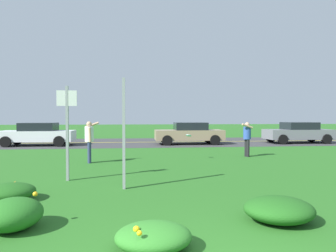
{
  "coord_description": "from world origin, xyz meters",
  "views": [
    {
      "loc": [
        -0.84,
        -2.72,
        1.83
      ],
      "look_at": [
        0.45,
        9.02,
        1.47
      ],
      "focal_mm": 32.43,
      "sensor_mm": 36.0,
      "label": 1
    }
  ],
  "objects_px": {
    "person_thrower_white_shirt": "(89,138)",
    "car_white_center_right": "(38,134)",
    "person_catcher_blue_shirt": "(247,136)",
    "car_tan_center_left": "(189,133)",
    "frisbee_pale_blue": "(189,136)",
    "sign_post_by_roadside": "(124,134)",
    "sign_post_near_path": "(67,124)",
    "car_gray_leftmost": "(298,132)"
  },
  "relations": [
    {
      "from": "person_thrower_white_shirt",
      "to": "car_tan_center_left",
      "type": "bearing_deg",
      "value": 54.91
    },
    {
      "from": "frisbee_pale_blue",
      "to": "car_white_center_right",
      "type": "distance_m",
      "value": 11.08
    },
    {
      "from": "person_thrower_white_shirt",
      "to": "car_tan_center_left",
      "type": "relative_size",
      "value": 0.37
    },
    {
      "from": "frisbee_pale_blue",
      "to": "sign_post_near_path",
      "type": "bearing_deg",
      "value": -137.75
    },
    {
      "from": "car_gray_leftmost",
      "to": "car_white_center_right",
      "type": "relative_size",
      "value": 1.0
    },
    {
      "from": "car_tan_center_left",
      "to": "frisbee_pale_blue",
      "type": "bearing_deg",
      "value": -100.48
    },
    {
      "from": "sign_post_by_roadside",
      "to": "person_catcher_blue_shirt",
      "type": "distance_m",
      "value": 7.84
    },
    {
      "from": "sign_post_by_roadside",
      "to": "car_white_center_right",
      "type": "distance_m",
      "value": 13.56
    },
    {
      "from": "sign_post_near_path",
      "to": "sign_post_by_roadside",
      "type": "relative_size",
      "value": 0.96
    },
    {
      "from": "person_thrower_white_shirt",
      "to": "frisbee_pale_blue",
      "type": "relative_size",
      "value": 6.52
    },
    {
      "from": "sign_post_by_roadside",
      "to": "person_thrower_white_shirt",
      "type": "xyz_separation_m",
      "value": [
        -1.51,
        4.52,
        -0.42
      ]
    },
    {
      "from": "person_catcher_blue_shirt",
      "to": "car_tan_center_left",
      "type": "bearing_deg",
      "value": 102.89
    },
    {
      "from": "car_gray_leftmost",
      "to": "person_catcher_blue_shirt",
      "type": "bearing_deg",
      "value": -133.4
    },
    {
      "from": "sign_post_by_roadside",
      "to": "frisbee_pale_blue",
      "type": "distance_m",
      "value": 5.63
    },
    {
      "from": "sign_post_by_roadside",
      "to": "car_gray_leftmost",
      "type": "bearing_deg",
      "value": 46.51
    },
    {
      "from": "person_catcher_blue_shirt",
      "to": "frisbee_pale_blue",
      "type": "xyz_separation_m",
      "value": [
        -2.84,
        -0.66,
        0.09
      ]
    },
    {
      "from": "sign_post_by_roadside",
      "to": "car_tan_center_left",
      "type": "distance_m",
      "value": 12.84
    },
    {
      "from": "car_tan_center_left",
      "to": "car_white_center_right",
      "type": "xyz_separation_m",
      "value": [
        -9.74,
        0.0,
        0.0
      ]
    },
    {
      "from": "sign_post_by_roadside",
      "to": "car_gray_leftmost",
      "type": "height_order",
      "value": "sign_post_by_roadside"
    },
    {
      "from": "car_white_center_right",
      "to": "sign_post_near_path",
      "type": "bearing_deg",
      "value": -69.15
    },
    {
      "from": "sign_post_by_roadside",
      "to": "frisbee_pale_blue",
      "type": "relative_size",
      "value": 11.13
    },
    {
      "from": "frisbee_pale_blue",
      "to": "car_tan_center_left",
      "type": "height_order",
      "value": "car_tan_center_left"
    },
    {
      "from": "person_catcher_blue_shirt",
      "to": "car_tan_center_left",
      "type": "xyz_separation_m",
      "value": [
        -1.5,
        6.56,
        -0.2
      ]
    },
    {
      "from": "car_gray_leftmost",
      "to": "sign_post_by_roadside",
      "type": "bearing_deg",
      "value": -133.49
    },
    {
      "from": "sign_post_near_path",
      "to": "car_gray_leftmost",
      "type": "bearing_deg",
      "value": 39.82
    },
    {
      "from": "car_tan_center_left",
      "to": "person_catcher_blue_shirt",
      "type": "bearing_deg",
      "value": -77.11
    },
    {
      "from": "sign_post_by_roadside",
      "to": "person_catcher_blue_shirt",
      "type": "bearing_deg",
      "value": 46.4
    },
    {
      "from": "car_gray_leftmost",
      "to": "car_white_center_right",
      "type": "xyz_separation_m",
      "value": [
        -17.44,
        0.0,
        0.0
      ]
    },
    {
      "from": "frisbee_pale_blue",
      "to": "car_white_center_right",
      "type": "height_order",
      "value": "car_white_center_right"
    },
    {
      "from": "sign_post_near_path",
      "to": "person_thrower_white_shirt",
      "type": "relative_size",
      "value": 1.64
    },
    {
      "from": "person_thrower_white_shirt",
      "to": "car_white_center_right",
      "type": "distance_m",
      "value": 8.84
    },
    {
      "from": "car_tan_center_left",
      "to": "person_thrower_white_shirt",
      "type": "bearing_deg",
      "value": -125.09
    },
    {
      "from": "frisbee_pale_blue",
      "to": "person_catcher_blue_shirt",
      "type": "bearing_deg",
      "value": 13.19
    },
    {
      "from": "sign_post_near_path",
      "to": "person_thrower_white_shirt",
      "type": "height_order",
      "value": "sign_post_near_path"
    },
    {
      "from": "sign_post_by_roadside",
      "to": "car_tan_center_left",
      "type": "bearing_deg",
      "value": 72.32
    },
    {
      "from": "person_catcher_blue_shirt",
      "to": "sign_post_near_path",
      "type": "bearing_deg",
      "value": -147.51
    },
    {
      "from": "person_thrower_white_shirt",
      "to": "car_white_center_right",
      "type": "relative_size",
      "value": 0.37
    },
    {
      "from": "sign_post_near_path",
      "to": "person_thrower_white_shirt",
      "type": "xyz_separation_m",
      "value": [
        0.13,
        3.34,
        -0.65
      ]
    },
    {
      "from": "car_gray_leftmost",
      "to": "car_tan_center_left",
      "type": "distance_m",
      "value": 7.7
    },
    {
      "from": "car_tan_center_left",
      "to": "car_white_center_right",
      "type": "bearing_deg",
      "value": 180.0
    },
    {
      "from": "person_thrower_white_shirt",
      "to": "person_catcher_blue_shirt",
      "type": "height_order",
      "value": "person_thrower_white_shirt"
    },
    {
      "from": "sign_post_by_roadside",
      "to": "car_tan_center_left",
      "type": "xyz_separation_m",
      "value": [
        3.89,
        12.22,
        -0.67
      ]
    }
  ]
}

